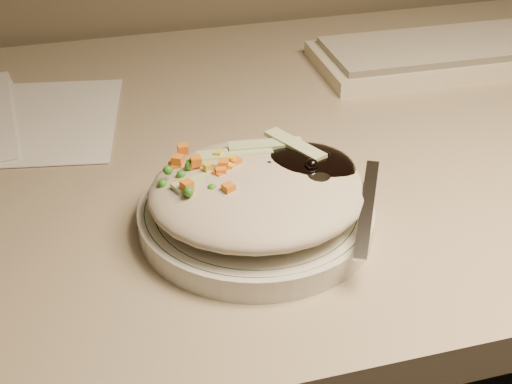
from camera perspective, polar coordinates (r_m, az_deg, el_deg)
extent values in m
cube|color=tan|center=(0.81, 1.63, 3.41)|extent=(1.40, 0.70, 0.04)
cylinder|color=silver|center=(0.64, 0.00, -1.95)|extent=(0.21, 0.21, 0.02)
torus|color=#144723|center=(0.63, 0.00, -1.21)|extent=(0.20, 0.20, 0.00)
torus|color=#144723|center=(0.63, 0.00, -1.21)|extent=(0.18, 0.18, 0.00)
ellipsoid|color=#B9AE96|center=(0.62, 0.12, 0.08)|extent=(0.19, 0.18, 0.04)
ellipsoid|color=black|center=(0.64, 3.65, 1.73)|extent=(0.10, 0.09, 0.03)
ellipsoid|color=orange|center=(0.63, -4.34, 0.59)|extent=(0.08, 0.08, 0.02)
sphere|color=black|center=(0.63, 1.05, 1.99)|extent=(0.01, 0.01, 0.01)
sphere|color=black|center=(0.64, 3.38, 2.61)|extent=(0.01, 0.01, 0.01)
sphere|color=black|center=(0.64, 5.54, 2.88)|extent=(0.01, 0.01, 0.01)
sphere|color=black|center=(0.65, 4.55, 2.92)|extent=(0.01, 0.01, 0.01)
sphere|color=black|center=(0.62, 4.47, 2.15)|extent=(0.01, 0.01, 0.01)
sphere|color=black|center=(0.63, 3.36, 2.27)|extent=(0.01, 0.01, 0.01)
sphere|color=black|center=(0.65, 4.00, 2.86)|extent=(0.01, 0.01, 0.01)
cube|color=orange|center=(0.62, -4.83, 2.49)|extent=(0.01, 0.01, 0.01)
cube|color=orange|center=(0.61, -2.96, 0.83)|extent=(0.01, 0.01, 0.01)
cube|color=orange|center=(0.63, -6.28, 2.56)|extent=(0.01, 0.01, 0.01)
cube|color=orange|center=(0.62, -2.63, 2.22)|extent=(0.01, 0.01, 0.01)
cube|color=orange|center=(0.61, -2.83, 1.63)|extent=(0.01, 0.01, 0.01)
cube|color=orange|center=(0.64, -6.49, 2.10)|extent=(0.01, 0.01, 0.01)
cube|color=orange|center=(0.62, -5.07, 2.18)|extent=(0.01, 0.01, 0.01)
cube|color=orange|center=(0.61, -2.97, 1.35)|extent=(0.01, 0.01, 0.01)
cube|color=orange|center=(0.62, -1.66, 2.36)|extent=(0.01, 0.01, 0.01)
cube|color=orange|center=(0.64, -5.87, 3.45)|extent=(0.01, 0.01, 0.01)
cube|color=orange|center=(0.59, -5.55, 0.52)|extent=(0.01, 0.01, 0.01)
cube|color=orange|center=(0.59, -2.21, 0.28)|extent=(0.01, 0.01, 0.01)
cube|color=orange|center=(0.61, -6.20, 0.47)|extent=(0.01, 0.01, 0.01)
cube|color=orange|center=(0.64, -6.35, 1.93)|extent=(0.01, 0.01, 0.01)
sphere|color=#388C28|center=(0.62, -3.05, 1.68)|extent=(0.01, 0.01, 0.01)
sphere|color=#388C28|center=(0.58, -5.41, 0.02)|extent=(0.01, 0.01, 0.01)
sphere|color=#388C28|center=(0.62, -6.00, 1.36)|extent=(0.01, 0.01, 0.01)
sphere|color=#388C28|center=(0.61, -7.07, 1.73)|extent=(0.01, 0.01, 0.01)
sphere|color=#388C28|center=(0.63, -3.42, 1.85)|extent=(0.01, 0.01, 0.01)
sphere|color=#388C28|center=(0.60, -2.15, 0.13)|extent=(0.01, 0.01, 0.01)
sphere|color=#388C28|center=(0.62, -4.33, 1.03)|extent=(0.01, 0.01, 0.01)
sphere|color=#388C28|center=(0.60, -4.60, -0.05)|extent=(0.01, 0.01, 0.01)
sphere|color=#388C28|center=(0.61, -7.47, 0.63)|extent=(0.01, 0.01, 0.01)
sphere|color=#388C28|center=(0.62, -5.19, 2.29)|extent=(0.01, 0.01, 0.01)
sphere|color=#388C28|center=(0.62, -5.36, 2.10)|extent=(0.01, 0.01, 0.01)
sphere|color=#388C28|center=(0.60, -5.67, 0.53)|extent=(0.01, 0.01, 0.01)
sphere|color=#388C28|center=(0.59, -3.55, 0.27)|extent=(0.01, 0.01, 0.01)
sphere|color=#388C28|center=(0.64, -1.70, 2.77)|extent=(0.01, 0.01, 0.01)
cube|color=yellow|center=(0.62, -3.53, 1.83)|extent=(0.01, 0.01, 0.01)
cube|color=yellow|center=(0.62, -2.04, 1.95)|extent=(0.01, 0.01, 0.01)
cube|color=yellow|center=(0.63, -4.57, 1.80)|extent=(0.01, 0.01, 0.01)
cube|color=yellow|center=(0.62, -3.88, 1.99)|extent=(0.01, 0.01, 0.01)
cube|color=yellow|center=(0.62, -4.27, 0.93)|extent=(0.01, 0.01, 0.01)
cube|color=yellow|center=(0.62, -1.99, 2.60)|extent=(0.01, 0.01, 0.01)
cube|color=yellow|center=(0.64, -3.03, 3.00)|extent=(0.01, 0.01, 0.01)
cube|color=yellow|center=(0.62, -3.40, 0.99)|extent=(0.01, 0.01, 0.01)
cube|color=#B2D18C|center=(0.64, -1.70, 3.09)|extent=(0.07, 0.02, 0.00)
cube|color=#B2D18C|center=(0.65, 0.76, 3.80)|extent=(0.07, 0.02, 0.00)
cube|color=#B2D18C|center=(0.61, -3.74, 1.19)|extent=(0.07, 0.04, 0.00)
cube|color=#B2D18C|center=(0.65, 3.13, 3.82)|extent=(0.04, 0.07, 0.00)
ellipsoid|color=silver|center=(0.62, 4.58, 1.38)|extent=(0.05, 0.06, 0.01)
cube|color=silver|center=(0.60, 8.86, -1.28)|extent=(0.06, 0.11, 0.03)
cube|color=beige|center=(1.02, 16.44, 10.58)|extent=(0.42, 0.15, 0.02)
cube|color=beige|center=(1.02, 16.57, 11.34)|extent=(0.39, 0.13, 0.01)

